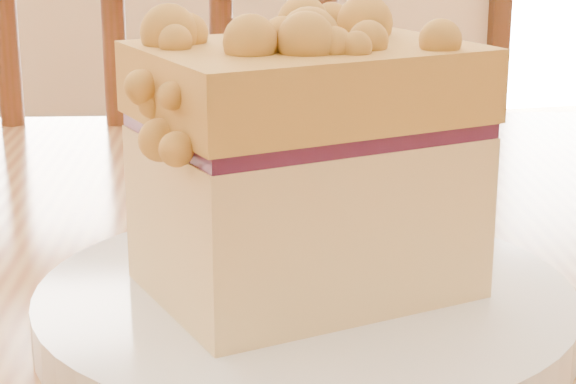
{
  "coord_description": "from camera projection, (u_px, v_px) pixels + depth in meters",
  "views": [
    {
      "loc": [
        -0.31,
        -0.26,
        0.93
      ],
      "look_at": [
        -0.19,
        0.16,
        0.8
      ],
      "focal_mm": 62.0,
      "sensor_mm": 36.0,
      "label": 1
    }
  ],
  "objects": [
    {
      "name": "cake_slice",
      "position": [
        303.0,
        156.0,
        0.42
      ],
      "size": [
        0.15,
        0.13,
        0.12
      ],
      "rotation": [
        0.0,
        0.0,
        0.23
      ],
      "color": "#FFD990",
      "rests_on": "plate"
    },
    {
      "name": "cafe_chair_main",
      "position": [
        151.0,
        346.0,
        1.08
      ],
      "size": [
        0.51,
        0.51,
        0.93
      ],
      "rotation": [
        0.0,
        0.0,
        2.9
      ],
      "color": "#5E2E1A",
      "rests_on": "ground"
    },
    {
      "name": "plate",
      "position": [
        305.0,
        308.0,
        0.44
      ],
      "size": [
        0.24,
        0.24,
        0.02
      ],
      "color": "white",
      "rests_on": "cafe_table_main"
    }
  ]
}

